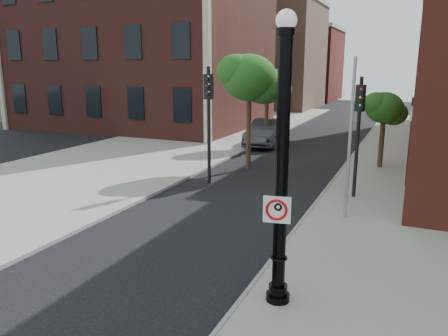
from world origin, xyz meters
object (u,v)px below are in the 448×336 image
at_px(no_parking_sign, 277,210).
at_px(traffic_signal_left, 209,106).
at_px(parked_car, 267,132).
at_px(traffic_signal_right, 359,118).
at_px(lamppost, 281,180).

relative_size(no_parking_sign, traffic_signal_left, 0.11).
distance_m(parked_car, traffic_signal_right, 12.18).
xyz_separation_m(no_parking_sign, parked_car, (-6.26, 18.49, -1.34)).
xyz_separation_m(lamppost, parked_car, (-6.28, 18.33, -1.92)).
bearing_deg(no_parking_sign, traffic_signal_right, 76.32).
height_order(no_parking_sign, traffic_signal_left, traffic_signal_left).
height_order(no_parking_sign, parked_car, no_parking_sign).
bearing_deg(no_parking_sign, lamppost, 69.35).
bearing_deg(traffic_signal_left, traffic_signal_right, 11.20).
distance_m(parked_car, traffic_signal_left, 10.27).
bearing_deg(lamppost, parked_car, 108.92).
distance_m(no_parking_sign, traffic_signal_left, 10.30).
xyz_separation_m(parked_car, traffic_signal_left, (0.64, -9.94, 2.50)).
bearing_deg(lamppost, traffic_signal_left, 123.90).
distance_m(lamppost, parked_car, 19.48).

